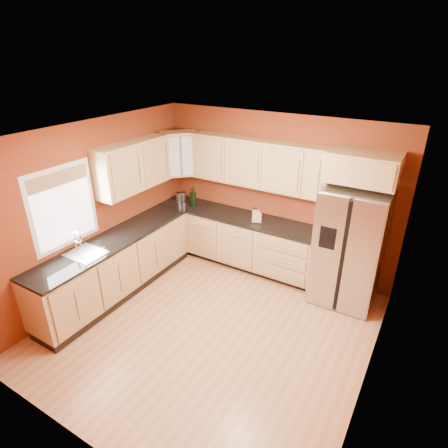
{
  "coord_description": "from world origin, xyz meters",
  "views": [
    {
      "loc": [
        2.22,
        -3.35,
        3.5
      ],
      "look_at": [
        -0.32,
        0.9,
        1.13
      ],
      "focal_mm": 30.0,
      "sensor_mm": 36.0,
      "label": 1
    }
  ],
  "objects_px": {
    "canister_left": "(184,197)",
    "soap_dispenser": "(260,217)",
    "wine_bottle_a": "(192,197)",
    "refrigerator": "(349,246)",
    "knife_block": "(256,216)"
  },
  "relations": [
    {
      "from": "canister_left",
      "to": "soap_dispenser",
      "type": "relative_size",
      "value": 1.02
    },
    {
      "from": "soap_dispenser",
      "to": "wine_bottle_a",
      "type": "bearing_deg",
      "value": 179.81
    },
    {
      "from": "wine_bottle_a",
      "to": "soap_dispenser",
      "type": "relative_size",
      "value": 1.85
    },
    {
      "from": "refrigerator",
      "to": "canister_left",
      "type": "relative_size",
      "value": 9.64
    },
    {
      "from": "knife_block",
      "to": "soap_dispenser",
      "type": "relative_size",
      "value": 1.13
    },
    {
      "from": "refrigerator",
      "to": "soap_dispenser",
      "type": "relative_size",
      "value": 9.79
    },
    {
      "from": "soap_dispenser",
      "to": "refrigerator",
      "type": "bearing_deg",
      "value": -0.35
    },
    {
      "from": "wine_bottle_a",
      "to": "soap_dispenser",
      "type": "height_order",
      "value": "wine_bottle_a"
    },
    {
      "from": "knife_block",
      "to": "canister_left",
      "type": "bearing_deg",
      "value": 154.57
    },
    {
      "from": "canister_left",
      "to": "knife_block",
      "type": "xyz_separation_m",
      "value": [
        1.5,
        -0.09,
        0.01
      ]
    },
    {
      "from": "wine_bottle_a",
      "to": "soap_dispenser",
      "type": "distance_m",
      "value": 1.33
    },
    {
      "from": "canister_left",
      "to": "knife_block",
      "type": "relative_size",
      "value": 0.9
    },
    {
      "from": "knife_block",
      "to": "refrigerator",
      "type": "bearing_deg",
      "value": -22.03
    },
    {
      "from": "wine_bottle_a",
      "to": "refrigerator",
      "type": "bearing_deg",
      "value": -0.27
    },
    {
      "from": "refrigerator",
      "to": "canister_left",
      "type": "height_order",
      "value": "refrigerator"
    }
  ]
}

